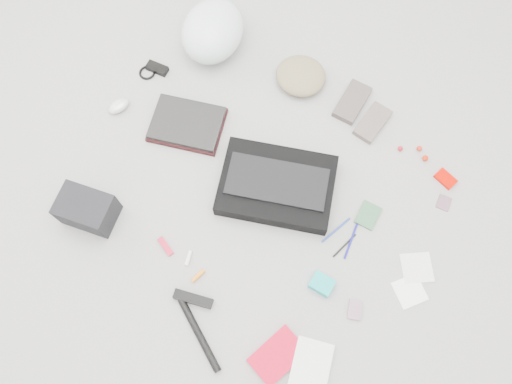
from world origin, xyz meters
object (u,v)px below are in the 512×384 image
Objects in this scene: laptop at (187,123)px; book_red at (277,356)px; messenger_bag at (277,185)px; bike_helmet at (213,31)px; accordion_wallet at (322,284)px; camera_bag at (87,209)px.

laptop reaches higher than book_red.
book_red is (0.87, -0.57, -0.02)m from laptop.
messenger_bag is 0.79m from bike_helmet.
accordion_wallet is at bearing -38.03° from laptop.
messenger_bag is at bearing -23.92° from laptop.
book_red is at bearing -92.62° from accordion_wallet.
bike_helmet is at bearing 150.17° from book_red.
book_red is at bearing -17.17° from camera_bag.
camera_bag reaches higher than accordion_wallet.
accordion_wallet reaches higher than laptop.
bike_helmet reaches higher than camera_bag.
camera_bag is (-0.56, -0.54, 0.03)m from messenger_bag.
camera_bag reaches higher than messenger_bag.
bike_helmet reaches higher than accordion_wallet.
bike_helmet is 1.62× the size of camera_bag.
messenger_bag is at bearing 143.78° from accordion_wallet.
camera_bag is at bearing -100.81° from bike_helmet.
camera_bag is 0.98m from accordion_wallet.
bike_helmet is (-0.16, 0.41, 0.07)m from laptop.
camera_bag is (0.10, -0.97, -0.03)m from bike_helmet.
camera_bag is 2.44× the size of accordion_wallet.
bike_helmet is 1.23m from accordion_wallet.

